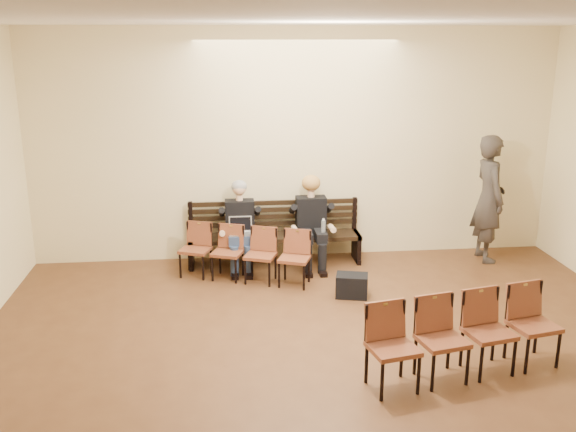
# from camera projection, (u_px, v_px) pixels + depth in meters

# --- Properties ---
(room_walls) EXTENTS (8.02, 10.01, 3.51)m
(room_walls) POSITION_uv_depth(u_px,v_px,m) (355.00, 137.00, 5.47)
(room_walls) COLOR #FCE8B5
(room_walls) RESTS_ON ground
(bench) EXTENTS (2.60, 0.90, 0.45)m
(bench) POSITION_uv_depth(u_px,v_px,m) (275.00, 249.00, 9.76)
(bench) COLOR black
(bench) RESTS_ON ground
(seated_man) EXTENTS (0.53, 0.74, 1.28)m
(seated_man) POSITION_uv_depth(u_px,v_px,m) (240.00, 226.00, 9.48)
(seated_man) COLOR black
(seated_man) RESTS_ON ground
(seated_woman) EXTENTS (0.55, 0.77, 1.29)m
(seated_woman) POSITION_uv_depth(u_px,v_px,m) (312.00, 224.00, 9.58)
(seated_woman) COLOR black
(seated_woman) RESTS_ON ground
(laptop) EXTENTS (0.35, 0.29, 0.24)m
(laptop) POSITION_uv_depth(u_px,v_px,m) (241.00, 235.00, 9.29)
(laptop) COLOR #BABABF
(laptop) RESTS_ON bench
(water_bottle) EXTENTS (0.07, 0.07, 0.21)m
(water_bottle) POSITION_uv_depth(u_px,v_px,m) (323.00, 235.00, 9.38)
(water_bottle) COLOR silver
(water_bottle) RESTS_ON bench
(bag) EXTENTS (0.47, 0.38, 0.31)m
(bag) POSITION_uv_depth(u_px,v_px,m) (352.00, 286.00, 8.54)
(bag) COLOR black
(bag) RESTS_ON ground
(passerby) EXTENTS (0.54, 0.82, 2.24)m
(passerby) POSITION_uv_depth(u_px,v_px,m) (490.00, 189.00, 9.69)
(passerby) COLOR #36312C
(passerby) RESTS_ON ground
(chair_row_front) EXTENTS (1.90, 1.06, 0.77)m
(chair_row_front) POSITION_uv_depth(u_px,v_px,m) (244.00, 254.00, 9.04)
(chair_row_front) COLOR brown
(chair_row_front) RESTS_ON ground
(chair_row_back) EXTENTS (2.14, 0.89, 0.86)m
(chair_row_back) POSITION_uv_depth(u_px,v_px,m) (466.00, 337.00, 6.49)
(chair_row_back) COLOR brown
(chair_row_back) RESTS_ON ground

